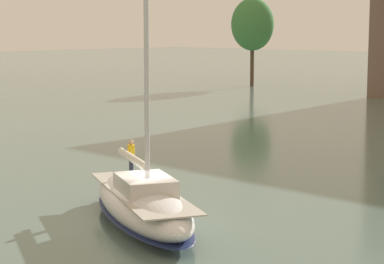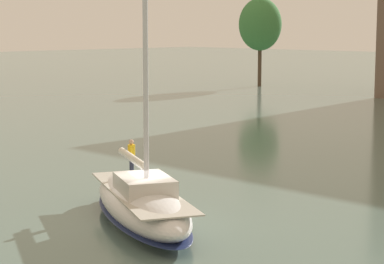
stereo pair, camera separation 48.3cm
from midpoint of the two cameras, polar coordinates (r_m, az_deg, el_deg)
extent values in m
plane|color=slate|center=(32.00, -3.41, -7.04)|extent=(400.00, 400.00, 0.00)
cylinder|color=#4C3828|center=(105.70, 5.31, 5.29)|extent=(0.53, 0.53, 6.63)
ellipsoid|color=#3D7A3D|center=(105.58, 5.35, 8.17)|extent=(5.97, 5.97, 7.30)
ellipsoid|color=silver|center=(31.78, -3.42, -5.49)|extent=(10.67, 7.27, 1.78)
ellipsoid|color=#19234C|center=(31.90, -3.41, -6.34)|extent=(10.78, 7.34, 0.21)
cube|color=#BCB7A8|center=(31.66, -3.43, -4.58)|extent=(9.34, 6.29, 0.06)
cube|color=beige|center=(31.08, -3.18, -4.06)|extent=(3.53, 3.14, 0.73)
cylinder|color=silver|center=(30.09, -3.12, 7.38)|extent=(0.21, 0.21, 13.07)
cylinder|color=silver|center=(32.89, -4.13, -2.20)|extent=(4.30, 2.25, 0.18)
cylinder|color=silver|center=(32.87, -4.13, -1.98)|extent=(3.92, 2.13, 0.28)
cylinder|color=#232838|center=(34.63, -4.22, -2.72)|extent=(0.27, 0.27, 0.85)
cylinder|color=gold|center=(34.50, -4.24, -1.50)|extent=(0.46, 0.46, 0.65)
sphere|color=tan|center=(34.43, -4.24, -0.77)|extent=(0.24, 0.24, 0.24)
camera|label=1|loc=(0.24, -89.58, 0.06)|focal=70.00mm
camera|label=2|loc=(0.24, 90.42, -0.06)|focal=70.00mm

